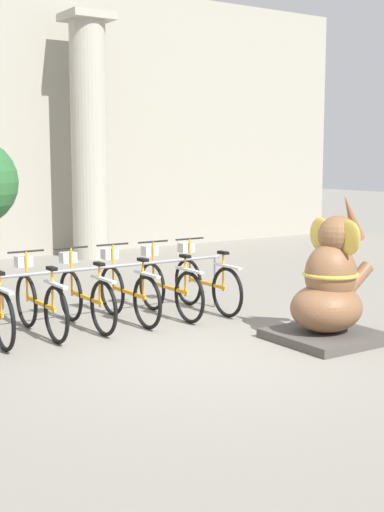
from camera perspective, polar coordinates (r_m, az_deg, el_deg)
ground_plane at (r=8.09m, az=0.74°, el=-7.83°), size 60.00×60.00×0.00m
column_right at (r=15.54m, az=-8.23°, el=9.46°), size 0.96×0.96×5.16m
bike_rack at (r=9.22m, az=-10.59°, el=-1.97°), size 4.99×0.05×0.77m
bicycle_3 at (r=9.05m, az=-12.10°, el=-3.62°), size 0.48×1.68×1.01m
bicycle_4 at (r=9.30m, az=-8.54°, el=-3.21°), size 0.48×1.68×1.01m
bicycle_5 at (r=9.59m, az=-5.18°, el=-2.82°), size 0.48×1.68×1.01m
bicycle_6 at (r=9.87m, az=-1.89°, el=-2.48°), size 0.48×1.68×1.01m
bicycle_7 at (r=10.21m, az=1.09°, el=-2.12°), size 0.48×1.68×1.01m
elephant_statue at (r=8.69m, az=10.97°, el=-2.77°), size 1.18×1.18×1.78m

